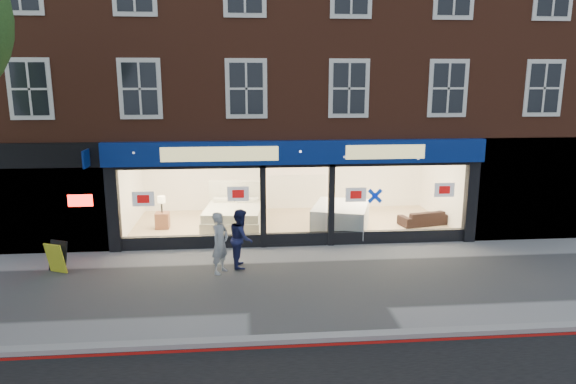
{
  "coord_description": "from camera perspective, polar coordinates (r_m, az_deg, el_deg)",
  "views": [
    {
      "loc": [
        -1.65,
        -12.11,
        5.07
      ],
      "look_at": [
        -0.34,
        2.5,
        1.83
      ],
      "focal_mm": 32.0,
      "sensor_mm": 36.0,
      "label": 1
    }
  ],
  "objects": [
    {
      "name": "building",
      "position": [
        19.18,
        -0.24,
        17.22
      ],
      "size": [
        19.0,
        8.26,
        10.3
      ],
      "color": "brown",
      "rests_on": "ground"
    },
    {
      "name": "pedestrian_grey",
      "position": [
        13.76,
        -7.56,
        -5.62
      ],
      "size": [
        0.66,
        0.72,
        1.66
      ],
      "primitive_type": "imported",
      "rotation": [
        0.0,
        0.0,
        1.0
      ],
      "color": "#9A9DA1",
      "rests_on": "ground"
    },
    {
      "name": "display_bed",
      "position": [
        17.84,
        -6.04,
        -2.55
      ],
      "size": [
        2.23,
        2.6,
        1.37
      ],
      "rotation": [
        0.0,
        0.0,
        -0.11
      ],
      "color": "beige",
      "rests_on": "showroom_floor"
    },
    {
      "name": "bedside_table",
      "position": [
        17.96,
        -13.77,
        -3.08
      ],
      "size": [
        0.45,
        0.45,
        0.55
      ],
      "primitive_type": "cube",
      "rotation": [
        0.0,
        0.0,
        -0.0
      ],
      "color": "brown",
      "rests_on": "showroom_floor"
    },
    {
      "name": "a_board",
      "position": [
        15.11,
        -24.3,
        -6.62
      ],
      "size": [
        0.65,
        0.55,
        0.85
      ],
      "primitive_type": "cube",
      "rotation": [
        0.0,
        0.0,
        -0.43
      ],
      "color": "gold",
      "rests_on": "ground"
    },
    {
      "name": "kerb_stone",
      "position": [
        10.61,
        4.6,
        -15.77
      ],
      "size": [
        60.0,
        0.25,
        0.12
      ],
      "primitive_type": "cube",
      "color": "gray",
      "rests_on": "ground"
    },
    {
      "name": "showroom_floor",
      "position": [
        18.14,
        0.29,
        -3.62
      ],
      "size": [
        11.0,
        4.5,
        0.1
      ],
      "primitive_type": "cube",
      "color": "tan",
      "rests_on": "ground"
    },
    {
      "name": "kerb_line",
      "position": [
        10.46,
        4.79,
        -16.54
      ],
      "size": [
        60.0,
        0.1,
        0.01
      ],
      "primitive_type": "cube",
      "color": "#8C0A07",
      "rests_on": "ground"
    },
    {
      "name": "mattress_stack",
      "position": [
        17.32,
        5.87,
        -2.83
      ],
      "size": [
        2.31,
        2.61,
        0.86
      ],
      "rotation": [
        0.0,
        0.0,
        -0.32
      ],
      "color": "white",
      "rests_on": "showroom_floor"
    },
    {
      "name": "pedestrian_blue",
      "position": [
        14.16,
        -5.22,
        -5.11
      ],
      "size": [
        0.63,
        0.8,
        1.62
      ],
      "primitive_type": "imported",
      "rotation": [
        0.0,
        0.0,
        1.59
      ],
      "color": "#1A1E49",
      "rests_on": "ground"
    },
    {
      "name": "ground",
      "position": [
        13.23,
        2.46,
        -10.1
      ],
      "size": [
        120.0,
        120.0,
        0.0
      ],
      "primitive_type": "plane",
      "color": "gray",
      "rests_on": "ground"
    },
    {
      "name": "sofa",
      "position": [
        18.51,
        14.81,
        -2.76
      ],
      "size": [
        1.82,
        1.05,
        0.5
      ],
      "primitive_type": "imported",
      "rotation": [
        0.0,
        0.0,
        3.37
      ],
      "color": "black",
      "rests_on": "showroom_floor"
    }
  ]
}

